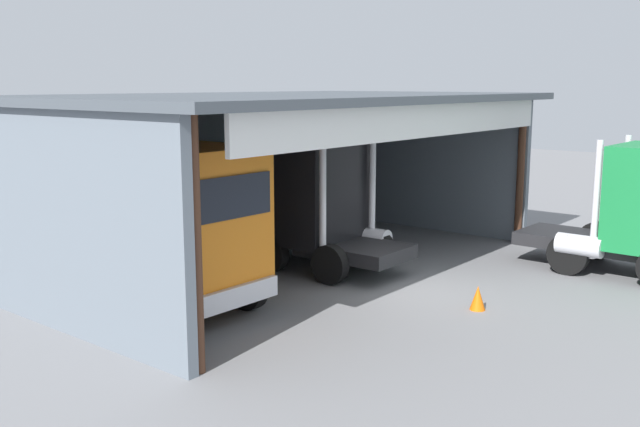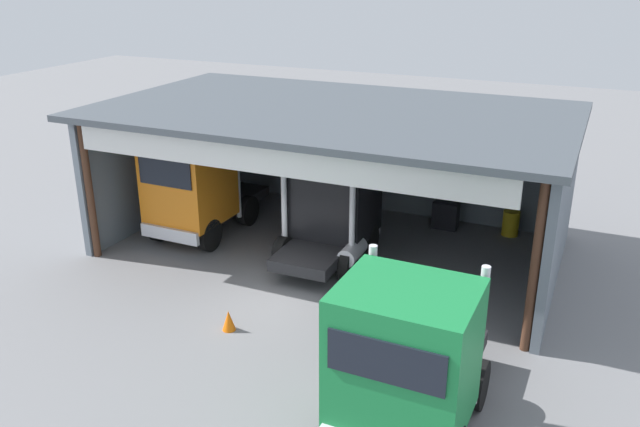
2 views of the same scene
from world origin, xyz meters
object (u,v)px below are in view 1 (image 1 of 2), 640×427
object	(u,v)px
oil_drum	(312,210)
tool_cart	(276,219)
truck_orange_center_right_bay	(187,228)
truck_black_left_bay	(316,200)
traffic_cone	(478,298)

from	to	relation	value
oil_drum	tool_cart	bearing A→B (deg)	-173.37
tool_cart	oil_drum	bearing A→B (deg)	6.63
truck_orange_center_right_bay	oil_drum	size ratio (longest dim) A/B	5.83
truck_orange_center_right_bay	truck_black_left_bay	bearing A→B (deg)	-174.74
oil_drum	truck_orange_center_right_bay	bearing A→B (deg)	-155.01
oil_drum	tool_cart	distance (m)	2.29
truck_black_left_bay	traffic_cone	bearing A→B (deg)	-98.09
truck_orange_center_right_bay	tool_cart	size ratio (longest dim) A/B	5.27
truck_black_left_bay	traffic_cone	xyz separation A→B (m)	(-0.68, -5.33, -1.65)
truck_orange_center_right_bay	traffic_cone	distance (m)	6.77
truck_black_left_bay	tool_cart	world-z (taller)	truck_black_left_bay
oil_drum	tool_cart	xyz separation A→B (m)	(-2.28, -0.26, 0.05)
oil_drum	traffic_cone	xyz separation A→B (m)	(-5.75, -9.63, -0.17)
truck_orange_center_right_bay	truck_black_left_bay	xyz separation A→B (m)	(4.99, 0.40, -0.04)
truck_black_left_bay	tool_cart	distance (m)	5.11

